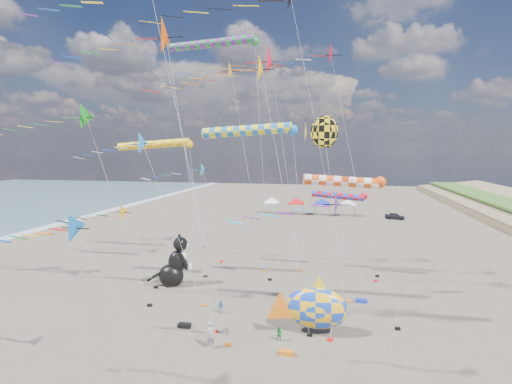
{
  "coord_description": "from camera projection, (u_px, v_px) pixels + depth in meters",
  "views": [
    {
      "loc": [
        6.69,
        -18.29,
        12.66
      ],
      "look_at": [
        0.55,
        12.0,
        9.43
      ],
      "focal_mm": 28.0,
      "sensor_mm": 36.0,
      "label": 1
    }
  ],
  "objects": [
    {
      "name": "delta_kite_0",
      "position": [
        263.0,
        62.0,
        40.54
      ],
      "size": [
        15.07,
        3.05,
        23.39
      ],
      "color": "#FF0D27",
      "rests_on": "ground"
    },
    {
      "name": "delta_kite_1",
      "position": [
        119.0,
        216.0,
        36.77
      ],
      "size": [
        9.0,
        1.73,
        7.89
      ],
      "color": "#FCA415",
      "rests_on": "ground"
    },
    {
      "name": "delta_kite_2",
      "position": [
        185.0,
        173.0,
        45.01
      ],
      "size": [
        9.81,
        1.67,
        11.37
      ],
      "color": "#1BC4CC",
      "rests_on": "ground"
    },
    {
      "name": "delta_kite_3",
      "position": [
        141.0,
        147.0,
        32.14
      ],
      "size": [
        10.4,
        1.95,
        14.25
      ],
      "color": "#2180E1",
      "rests_on": "ground"
    },
    {
      "name": "delta_kite_4",
      "position": [
        219.0,
        73.0,
        40.37
      ],
      "size": [
        11.76,
        2.11,
        21.88
      ],
      "color": "orange",
      "rests_on": "ground"
    },
    {
      "name": "delta_kite_5",
      "position": [
        325.0,
        60.0,
        37.35
      ],
      "size": [
        12.31,
        2.3,
        22.51
      ],
      "color": "red",
      "rests_on": "ground"
    },
    {
      "name": "delta_kite_6",
      "position": [
        160.0,
        40.0,
        26.45
      ],
      "size": [
        11.85,
        2.67,
        21.5
      ],
      "color": "#ED4605",
      "rests_on": "ground"
    },
    {
      "name": "delta_kite_7",
      "position": [
        333.0,
        212.0,
        20.46
      ],
      "size": [
        8.14,
        1.6,
        10.75
      ],
      "color": "#531996",
      "rests_on": "ground"
    },
    {
      "name": "delta_kite_8",
      "position": [
        78.0,
        232.0,
        20.54
      ],
      "size": [
        9.72,
        1.68,
        9.68
      ],
      "color": "#0F68B8",
      "rests_on": "ground"
    },
    {
      "name": "delta_kite_9",
      "position": [
        291.0,
        0.0,
        31.78
      ],
      "size": [
        16.4,
        2.9,
        26.31
      ],
      "color": "black",
      "rests_on": "ground"
    },
    {
      "name": "delta_kite_10",
      "position": [
        237.0,
        76.0,
        26.45
      ],
      "size": [
        11.65,
        1.95,
        18.92
      ],
      "color": "#FFAA05",
      "rests_on": "ground"
    },
    {
      "name": "delta_kite_11",
      "position": [
        82.0,
        121.0,
        32.0
      ],
      "size": [
        13.12,
        2.25,
        16.45
      ],
      "color": "#10901C",
      "rests_on": "ground"
    },
    {
      "name": "windsock_0",
      "position": [
        157.0,
        145.0,
        39.54
      ],
      "size": [
        9.19,
        0.81,
        13.65
      ],
      "color": "#F2AD14",
      "rests_on": "ground"
    },
    {
      "name": "windsock_1",
      "position": [
        216.0,
        44.0,
        37.65
      ],
      "size": [
        10.11,
        0.85,
        23.15
      ],
      "color": "#1A8F36",
      "rests_on": "ground"
    },
    {
      "name": "windsock_2",
      "position": [
        252.0,
        131.0,
        31.88
      ],
      "size": [
        9.03,
        0.91,
        14.7
      ],
      "color": "blue",
      "rests_on": "ground"
    },
    {
      "name": "windsock_3",
      "position": [
        347.0,
        182.0,
        27.89
      ],
      "size": [
        6.97,
        0.78,
        10.88
      ],
      "color": "#ED4B10",
      "rests_on": "ground"
    },
    {
      "name": "windsock_4",
      "position": [
        341.0,
        196.0,
        39.94
      ],
      "size": [
        6.83,
        0.69,
        8.47
      ],
      "color": "red",
      "rests_on": "ground"
    },
    {
      "name": "angelfish_kite",
      "position": [
        322.0,
        133.0,
        32.47
      ],
      "size": [
        3.74,
        3.02,
        15.48
      ],
      "color": "yellow",
      "rests_on": "ground"
    },
    {
      "name": "cat_inflatable",
      "position": [
        174.0,
        260.0,
        37.39
      ],
      "size": [
        4.05,
        3.01,
        4.91
      ],
      "primitive_type": null,
      "rotation": [
        0.0,
        0.0,
        0.37
      ],
      "color": "black",
      "rests_on": "ground"
    },
    {
      "name": "fish_inflatable",
      "position": [
        315.0,
        308.0,
        27.58
      ],
      "size": [
        5.94,
        3.01,
        4.06
      ],
      "color": "blue",
      "rests_on": "ground"
    },
    {
      "name": "person_adult",
      "position": [
        211.0,
        335.0,
        25.56
      ],
      "size": [
        0.76,
        0.71,
        1.74
      ],
      "primitive_type": "imported",
      "rotation": [
        0.0,
        0.0,
        0.63
      ],
      "color": "#94919C",
      "rests_on": "ground"
    },
    {
      "name": "child_green",
      "position": [
        279.0,
        334.0,
        26.53
      ],
      "size": [
        0.58,
        0.5,
        1.01
      ],
      "primitive_type": "imported",
      "rotation": [
        0.0,
        0.0,
        -0.29
      ],
      "color": "#258E3E",
      "rests_on": "ground"
    },
    {
      "name": "child_blue",
      "position": [
        221.0,
        307.0,
        31.11
      ],
      "size": [
        0.64,
        0.51,
        1.02
      ],
      "primitive_type": "imported",
      "rotation": [
        0.0,
        0.0,
        0.52
      ],
      "color": "#2F68B3",
      "rests_on": "ground"
    },
    {
      "name": "kite_bag_0",
      "position": [
        361.0,
        301.0,
        33.31
      ],
      "size": [
        0.9,
        0.44,
        0.3
      ],
      "primitive_type": "cube",
      "color": "#122BB7",
      "rests_on": "ground"
    },
    {
      "name": "kite_bag_1",
      "position": [
        184.0,
        325.0,
        28.62
      ],
      "size": [
        0.9,
        0.44,
        0.3
      ],
      "primitive_type": "cube",
      "color": "black",
      "rests_on": "ground"
    },
    {
      "name": "kite_bag_2",
      "position": [
        287.0,
        353.0,
        24.76
      ],
      "size": [
        0.9,
        0.44,
        0.3
      ],
      "primitive_type": "cube",
      "color": "orange",
      "rests_on": "ground"
    },
    {
      "name": "tent_row",
      "position": [
        309.0,
        199.0,
        78.33
      ],
      "size": [
        19.2,
        4.2,
        3.8
      ],
      "color": "white",
      "rests_on": "ground"
    },
    {
      "name": "parked_car",
      "position": [
        395.0,
        216.0,
        73.51
      ],
      "size": [
        3.76,
        2.34,
        1.2
      ],
      "primitive_type": "imported",
      "rotation": [
        0.0,
        0.0,
        1.29
      ],
      "color": "#26262D",
      "rests_on": "ground"
    }
  ]
}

